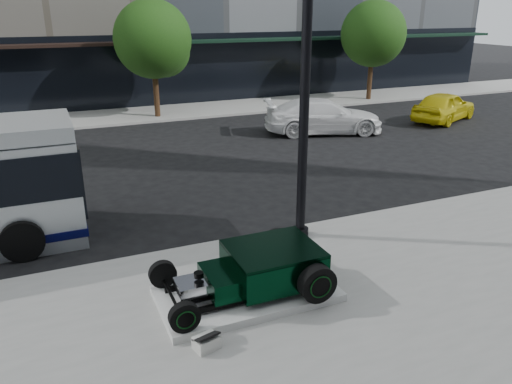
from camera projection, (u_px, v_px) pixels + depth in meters
name	position (u px, v px, depth m)	size (l,w,h in m)	color
ground	(227.00, 210.00, 14.16)	(120.00, 120.00, 0.00)	black
sidewalk_far	(135.00, 115.00, 26.19)	(70.00, 4.00, 0.12)	gray
street_trees	(155.00, 42.00, 24.52)	(29.80, 3.80, 5.70)	black
display_plinth	(247.00, 293.00, 9.66)	(3.40, 1.80, 0.15)	silver
hot_rod	(263.00, 267.00, 9.61)	(3.22, 2.00, 0.81)	black
info_plaque	(206.00, 342.00, 8.18)	(0.46, 0.39, 0.31)	silver
lamppost	(305.00, 95.00, 11.12)	(0.41, 0.41, 7.44)	black
white_sedan	(323.00, 116.00, 22.49)	(2.15, 5.29, 1.54)	white
yellow_taxi	(444.00, 106.00, 24.86)	(1.75, 4.35, 1.48)	yellow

